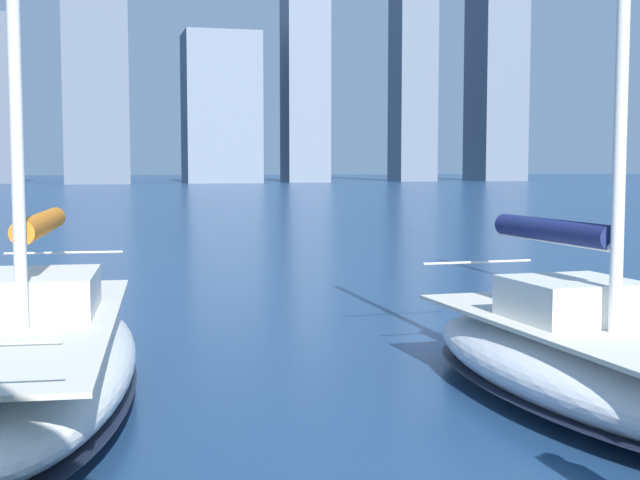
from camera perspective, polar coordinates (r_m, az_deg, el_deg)
city_skyline at (r=167.93m, az=-9.64°, el=10.73°), size 168.96×23.02×54.11m
sailboat_navy at (r=12.24m, az=16.75°, el=-7.32°), size 2.83×7.27×9.16m
sailboat_orange at (r=12.34m, az=-17.97°, el=-7.04°), size 3.42×9.19×12.14m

